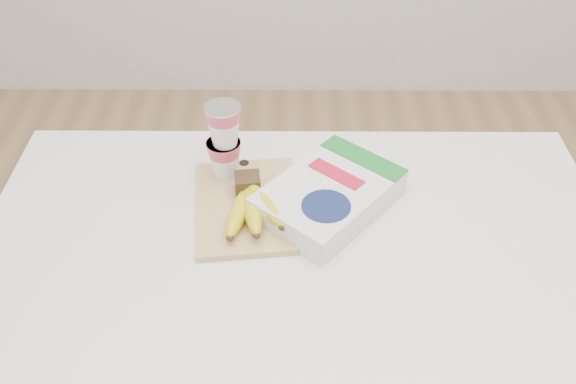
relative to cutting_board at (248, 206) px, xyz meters
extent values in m
cube|color=tan|center=(0.00, 0.00, 0.00)|extent=(0.23, 0.29, 0.01)
cube|color=#382816|center=(0.00, 0.03, 0.03)|extent=(0.05, 0.05, 0.03)
ellipsoid|color=yellow|center=(-0.01, -0.04, 0.02)|extent=(0.06, 0.15, 0.04)
sphere|color=#382816|center=(-0.02, -0.11, 0.02)|extent=(0.01, 0.01, 0.01)
ellipsoid|color=yellow|center=(0.01, -0.04, 0.03)|extent=(0.06, 0.15, 0.04)
sphere|color=#382816|center=(0.02, -0.11, 0.03)|extent=(0.01, 0.01, 0.01)
ellipsoid|color=yellow|center=(0.03, -0.03, 0.03)|extent=(0.10, 0.15, 0.04)
sphere|color=#382816|center=(0.07, -0.10, 0.03)|extent=(0.01, 0.01, 0.01)
cylinder|color=silver|center=(-0.04, 0.08, 0.17)|extent=(0.07, 0.07, 0.00)
cube|color=white|center=(0.15, 0.00, 0.02)|extent=(0.31, 0.32, 0.06)
cube|color=#1A7628|center=(0.22, 0.09, 0.05)|extent=(0.17, 0.15, 0.00)
cylinder|color=#132047|center=(0.15, -0.06, 0.05)|extent=(0.13, 0.13, 0.00)
cube|color=red|center=(0.17, 0.03, 0.05)|extent=(0.11, 0.10, 0.00)
camera|label=1|loc=(0.08, -0.91, 0.81)|focal=40.00mm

